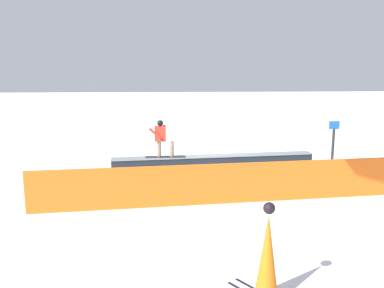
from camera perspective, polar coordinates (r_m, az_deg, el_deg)
The scene contains 6 objects.
ground_plane at distance 15.22m, azimuth 3.23°, elevation -4.24°, with size 120.00×120.00×0.00m, color white.
grind_box at distance 15.14m, azimuth 3.24°, elevation -3.07°, with size 7.73×1.26×0.71m.
snowboarder at distance 14.64m, azimuth -4.39°, elevation 0.97°, with size 1.49×0.42×1.38m.
safety_fence at distance 11.73m, azimuth 5.31°, elevation -5.69°, with size 11.41×0.06×1.21m, color orange.
background_skier_left at distance 7.01m, azimuth 10.81°, elevation -15.60°, with size 1.15×1.43×1.74m.
trail_marker at distance 16.14m, azimuth 19.65°, elevation -0.13°, with size 0.40×0.10×1.98m.
Camera 1 is at (1.80, 14.61, 3.86)m, focal length 37.00 mm.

